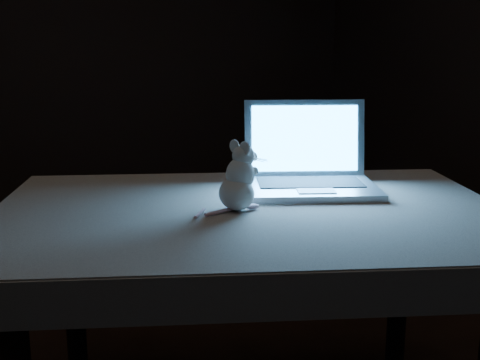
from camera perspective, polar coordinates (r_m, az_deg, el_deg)
back_wall at (r=4.00m, az=-18.31°, el=13.54°), size 4.50×0.04×2.60m
table at (r=1.88m, az=0.86°, el=-13.81°), size 1.61×1.37×0.73m
tablecloth at (r=1.76m, az=0.62°, el=-4.36°), size 1.74×1.46×0.11m
laptop at (r=1.92m, az=6.91°, el=2.97°), size 0.53×0.51×0.28m
plush_mouse at (r=1.70m, az=-0.33°, el=0.35°), size 0.16×0.16×0.20m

